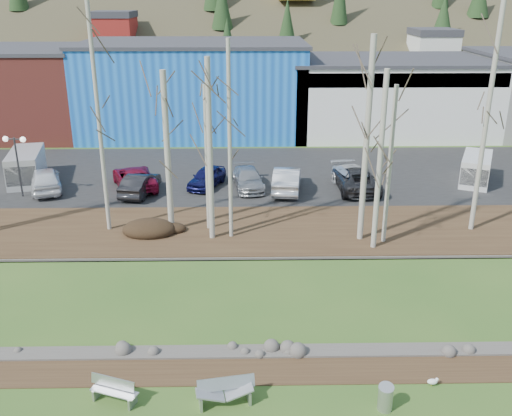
{
  "coord_description": "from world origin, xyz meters",
  "views": [
    {
      "loc": [
        -1.27,
        -14.66,
        12.47
      ],
      "look_at": [
        -0.78,
        11.58,
        2.5
      ],
      "focal_mm": 40.0,
      "sensor_mm": 36.0,
      "label": 1
    }
  ],
  "objects_px": {
    "car_1": "(140,184)",
    "van_grey": "(26,167)",
    "car_5": "(287,179)",
    "car_7": "(354,179)",
    "bench_damaged": "(225,392)",
    "street_lamp": "(16,150)",
    "seagull": "(433,381)",
    "car_2": "(134,177)",
    "car_6": "(356,178)",
    "litter_bin": "(385,399)",
    "car_3": "(248,179)",
    "bench_intact": "(114,390)",
    "car_4": "(207,177)",
    "car_0": "(45,179)",
    "van_white": "(476,169)"
  },
  "relations": [
    {
      "from": "car_6",
      "to": "van_white",
      "type": "distance_m",
      "value": 8.58
    },
    {
      "from": "bench_damaged",
      "to": "car_2",
      "type": "height_order",
      "value": "car_2"
    },
    {
      "from": "seagull",
      "to": "car_0",
      "type": "bearing_deg",
      "value": 132.15
    },
    {
      "from": "seagull",
      "to": "van_grey",
      "type": "distance_m",
      "value": 30.8
    },
    {
      "from": "street_lamp",
      "to": "car_6",
      "type": "xyz_separation_m",
      "value": [
        21.68,
        0.99,
        -2.34
      ]
    },
    {
      "from": "car_0",
      "to": "car_3",
      "type": "bearing_deg",
      "value": 160.92
    },
    {
      "from": "litter_bin",
      "to": "seagull",
      "type": "xyz_separation_m",
      "value": [
        1.89,
        1.13,
        -0.24
      ]
    },
    {
      "from": "litter_bin",
      "to": "street_lamp",
      "type": "distance_m",
      "value": 27.74
    },
    {
      "from": "car_1",
      "to": "van_grey",
      "type": "relative_size",
      "value": 0.83
    },
    {
      "from": "car_6",
      "to": "car_7",
      "type": "distance_m",
      "value": 0.12
    },
    {
      "from": "seagull",
      "to": "car_1",
      "type": "height_order",
      "value": "car_1"
    },
    {
      "from": "litter_bin",
      "to": "bench_intact",
      "type": "bearing_deg",
      "value": 176.24
    },
    {
      "from": "van_white",
      "to": "car_5",
      "type": "bearing_deg",
      "value": -149.32
    },
    {
      "from": "car_1",
      "to": "bench_damaged",
      "type": "bearing_deg",
      "value": 117.66
    },
    {
      "from": "car_0",
      "to": "car_2",
      "type": "xyz_separation_m",
      "value": [
        5.76,
        0.5,
        -0.07
      ]
    },
    {
      "from": "car_3",
      "to": "van_grey",
      "type": "height_order",
      "value": "van_grey"
    },
    {
      "from": "bench_damaged",
      "to": "car_6",
      "type": "height_order",
      "value": "car_6"
    },
    {
      "from": "bench_intact",
      "to": "car_7",
      "type": "height_order",
      "value": "car_7"
    },
    {
      "from": "car_1",
      "to": "car_4",
      "type": "bearing_deg",
      "value": -150.14
    },
    {
      "from": "car_3",
      "to": "car_4",
      "type": "height_order",
      "value": "car_4"
    },
    {
      "from": "bench_damaged",
      "to": "car_2",
      "type": "distance_m",
      "value": 22.44
    },
    {
      "from": "bench_damaged",
      "to": "car_0",
      "type": "bearing_deg",
      "value": 110.62
    },
    {
      "from": "car_5",
      "to": "car_7",
      "type": "relative_size",
      "value": 0.99
    },
    {
      "from": "car_0",
      "to": "car_7",
      "type": "relative_size",
      "value": 0.95
    },
    {
      "from": "van_white",
      "to": "litter_bin",
      "type": "bearing_deg",
      "value": -92.7
    },
    {
      "from": "bench_intact",
      "to": "car_2",
      "type": "xyz_separation_m",
      "value": [
        -3.14,
        21.25,
        0.47
      ]
    },
    {
      "from": "bench_damaged",
      "to": "litter_bin",
      "type": "distance_m",
      "value": 5.11
    },
    {
      "from": "car_0",
      "to": "car_2",
      "type": "height_order",
      "value": "car_0"
    },
    {
      "from": "van_white",
      "to": "car_4",
      "type": "bearing_deg",
      "value": -154.29
    },
    {
      "from": "litter_bin",
      "to": "car_6",
      "type": "relative_size",
      "value": 0.15
    },
    {
      "from": "car_7",
      "to": "bench_damaged",
      "type": "bearing_deg",
      "value": -121.15
    },
    {
      "from": "car_2",
      "to": "litter_bin",
      "type": "bearing_deg",
      "value": 98.82
    },
    {
      "from": "bench_intact",
      "to": "van_white",
      "type": "relative_size",
      "value": 0.35
    },
    {
      "from": "car_3",
      "to": "car_7",
      "type": "xyz_separation_m",
      "value": [
        7.02,
        -0.39,
        0.07
      ]
    },
    {
      "from": "street_lamp",
      "to": "van_grey",
      "type": "height_order",
      "value": "street_lamp"
    },
    {
      "from": "car_4",
      "to": "bench_intact",
      "type": "bearing_deg",
      "value": -74.7
    },
    {
      "from": "car_4",
      "to": "litter_bin",
      "type": "bearing_deg",
      "value": -52.53
    },
    {
      "from": "car_2",
      "to": "car_6",
      "type": "distance_m",
      "value": 14.76
    },
    {
      "from": "litter_bin",
      "to": "car_3",
      "type": "bearing_deg",
      "value": 101.06
    },
    {
      "from": "car_3",
      "to": "car_6",
      "type": "bearing_deg",
      "value": -10.86
    },
    {
      "from": "car_2",
      "to": "car_7",
      "type": "xyz_separation_m",
      "value": [
        14.63,
        -0.58,
        -0.01
      ]
    },
    {
      "from": "car_1",
      "to": "car_5",
      "type": "relative_size",
      "value": 0.87
    },
    {
      "from": "seagull",
      "to": "car_3",
      "type": "bearing_deg",
      "value": 104.78
    },
    {
      "from": "seagull",
      "to": "car_5",
      "type": "distance_m",
      "value": 20.2
    },
    {
      "from": "bench_intact",
      "to": "car_1",
      "type": "distance_m",
      "value": 20.11
    },
    {
      "from": "street_lamp",
      "to": "car_7",
      "type": "xyz_separation_m",
      "value": [
        21.57,
        1.01,
        -2.38
      ]
    },
    {
      "from": "car_5",
      "to": "bench_damaged",
      "type": "bearing_deg",
      "value": 87.74
    },
    {
      "from": "bench_intact",
      "to": "car_4",
      "type": "relative_size",
      "value": 0.42
    },
    {
      "from": "bench_damaged",
      "to": "car_4",
      "type": "height_order",
      "value": "car_4"
    },
    {
      "from": "car_5",
      "to": "van_white",
      "type": "distance_m",
      "value": 13.16
    }
  ]
}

